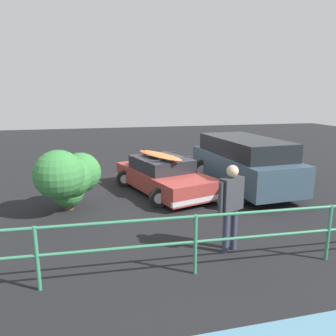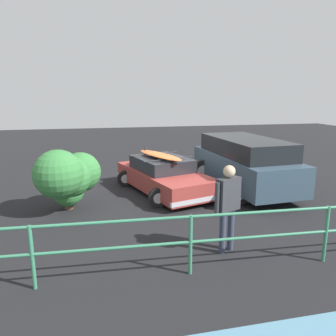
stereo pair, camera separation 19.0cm
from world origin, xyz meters
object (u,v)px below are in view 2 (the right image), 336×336
Objects in this scene: sedan_car at (164,175)px; suv_car at (245,163)px; person_bystander at (228,201)px; bush_near_left at (67,175)px.

sedan_car is 2.79m from suv_car.
person_bystander is 4.72m from bush_near_left.
bush_near_left is at bearing 22.96° from sedan_car.
suv_car is (-2.74, 0.40, 0.38)m from sedan_car.
suv_car is 2.63× the size of person_bystander.
person_bystander reaches higher than bush_near_left.
suv_car reaches higher than sedan_car.
suv_car is 2.47× the size of bush_near_left.
person_bystander is at bearing 136.11° from bush_near_left.
bush_near_left is at bearing -43.89° from person_bystander.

